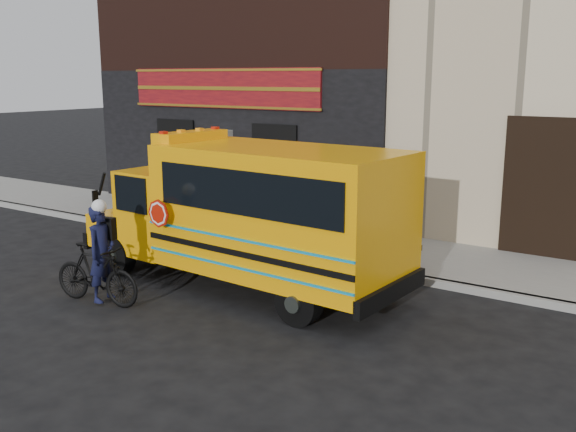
# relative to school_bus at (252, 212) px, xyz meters

# --- Properties ---
(ground) EXTENTS (120.00, 120.00, 0.00)m
(ground) POSITION_rel_school_bus_xyz_m (0.34, -0.52, -1.51)
(ground) COLOR black
(ground) RESTS_ON ground
(curb) EXTENTS (40.00, 0.20, 0.15)m
(curb) POSITION_rel_school_bus_xyz_m (0.34, 2.08, -1.43)
(curb) COLOR gray
(curb) RESTS_ON ground
(sidewalk) EXTENTS (40.00, 3.00, 0.15)m
(sidewalk) POSITION_rel_school_bus_xyz_m (0.34, 3.58, -1.43)
(sidewalk) COLOR gray
(sidewalk) RESTS_ON ground
(building) EXTENTS (20.00, 10.70, 12.00)m
(building) POSITION_rel_school_bus_xyz_m (0.30, 9.93, 4.62)
(building) COLOR beige
(building) RESTS_ON sidewalk
(school_bus) EXTENTS (7.02, 2.60, 2.92)m
(school_bus) POSITION_rel_school_bus_xyz_m (0.00, 0.00, 0.00)
(school_bus) COLOR black
(school_bus) RESTS_ON ground
(bicycle) EXTENTS (1.87, 0.76, 1.09)m
(bicycle) POSITION_rel_school_bus_xyz_m (-1.85, -2.18, -0.96)
(bicycle) COLOR black
(bicycle) RESTS_ON ground
(cyclist) EXTENTS (0.51, 0.69, 1.73)m
(cyclist) POSITION_rel_school_bus_xyz_m (-1.77, -2.08, -0.65)
(cyclist) COLOR black
(cyclist) RESTS_ON ground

